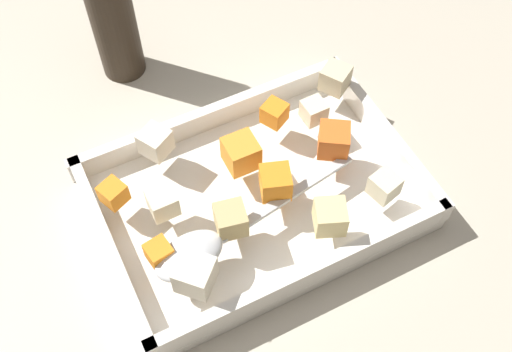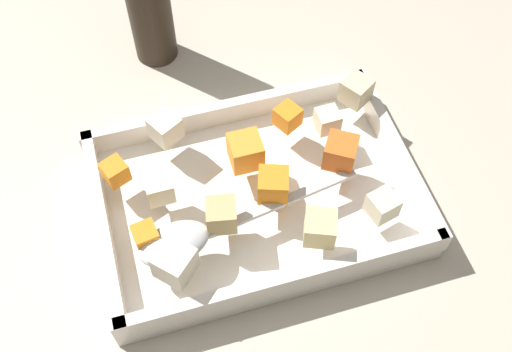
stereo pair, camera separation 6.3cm
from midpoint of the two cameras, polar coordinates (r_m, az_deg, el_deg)
ground_plane at (r=0.67m, az=2.42°, el=-2.82°), size 4.00×4.00×0.00m
baking_dish at (r=0.66m, az=2.71°, el=-2.17°), size 0.33×0.23×0.04m
carrot_chunk_corner_se at (r=0.60m, az=-7.23°, el=-5.79°), size 0.03×0.03×0.02m
carrot_chunk_heap_top at (r=0.62m, az=4.52°, el=-1.07°), size 0.04×0.04×0.03m
carrot_chunk_corner_sw at (r=0.65m, az=10.70°, el=1.78°), size 0.04×0.04×0.03m
carrot_chunk_near_right at (r=0.64m, az=1.80°, el=2.09°), size 0.03×0.03×0.03m
carrot_chunk_corner_ne at (r=0.64m, az=-10.24°, el=0.19°), size 0.03×0.03×0.02m
carrot_chunk_under_handle at (r=0.67m, az=5.62°, el=5.31°), size 0.03×0.03×0.02m
potato_chunk_corner_nw at (r=0.60m, az=-0.25°, el=-3.87°), size 0.03×0.03×0.03m
potato_chunk_center at (r=0.63m, az=14.50°, el=-2.88°), size 0.03×0.03×0.03m
potato_chunk_near_left at (r=0.62m, az=-6.10°, el=-1.31°), size 0.03×0.03×0.03m
potato_chunk_near_spoon at (r=0.60m, az=8.97°, el=-5.02°), size 0.04×0.04×0.03m
potato_chunk_heap_side at (r=0.71m, az=11.81°, el=7.61°), size 0.04×0.04×0.03m
potato_chunk_mid_left at (r=0.68m, az=9.29°, el=4.95°), size 0.02×0.02×0.02m
parsnip_chunk_far_left at (r=0.66m, az=-5.74°, el=4.24°), size 0.04×0.04×0.03m
parsnip_chunk_back_center at (r=0.57m, az=-4.42°, el=-8.29°), size 0.05×0.05×0.03m
serving_spoon at (r=0.59m, az=-3.37°, el=-6.02°), size 0.24×0.07×0.02m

